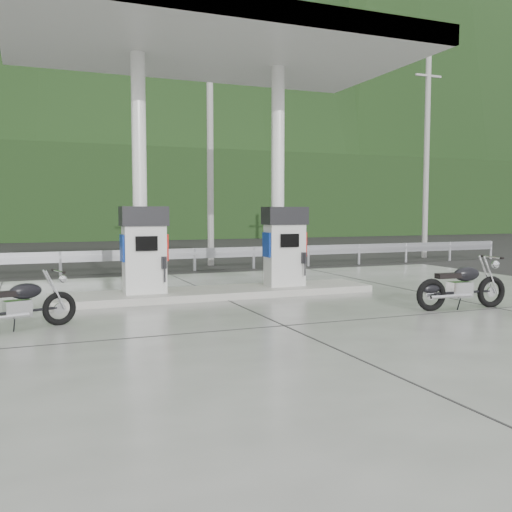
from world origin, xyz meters
name	(u,v)px	position (x,y,z in m)	size (l,w,h in m)	color
ground	(261,316)	(0.00, 0.00, 0.00)	(160.00, 160.00, 0.00)	black
forecourt_apron	(261,316)	(0.00, 0.00, 0.01)	(18.00, 14.00, 0.02)	slate
pump_island	(218,293)	(0.00, 2.50, 0.10)	(7.00, 1.40, 0.15)	#9F9D94
gas_pump_left	(144,250)	(-1.60, 2.50, 1.07)	(0.95, 0.55, 1.80)	silver
gas_pump_right	(285,246)	(1.60, 2.50, 1.07)	(0.95, 0.55, 1.80)	silver
canopy_column_left	(139,173)	(-1.60, 2.90, 2.67)	(0.30, 0.30, 5.00)	white
canopy_column_right	(278,177)	(1.60, 2.90, 2.67)	(0.30, 0.30, 5.00)	white
canopy_roof	(217,46)	(0.00, 2.50, 5.37)	(8.50, 5.00, 0.40)	silver
guardrail	(163,249)	(0.00, 8.00, 0.71)	(26.00, 0.16, 1.42)	#9D9FA5
road	(142,262)	(0.00, 11.50, 0.00)	(60.00, 7.00, 0.01)	black
utility_pole_b	(210,149)	(2.00, 9.50, 4.00)	(0.22, 0.22, 8.00)	gray
utility_pole_c	(426,158)	(11.00, 9.50, 4.00)	(0.22, 0.22, 8.00)	gray
tree_band	(90,194)	(0.00, 30.00, 3.00)	(80.00, 6.00, 6.00)	black
forested_hills	(65,227)	(0.00, 60.00, 0.00)	(100.00, 40.00, 140.00)	black
motorcycle_left	(20,305)	(-3.97, 0.23, 0.41)	(1.66, 0.53, 0.79)	black
motorcycle_right	(462,286)	(3.79, -0.79, 0.45)	(1.83, 0.58, 0.87)	black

